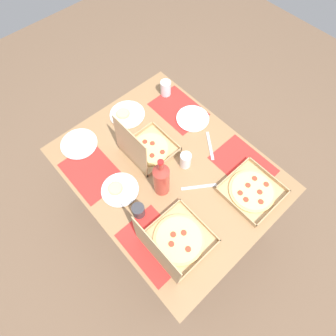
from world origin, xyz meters
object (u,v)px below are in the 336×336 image
plate_far_left (120,190)px  cup_clear_left (166,88)px  plate_near_right (127,115)px  pizza_box_center (146,148)px  cup_dark (139,211)px  soda_bottle (161,179)px  plate_near_left (79,144)px  pizza_box_edge_far (252,191)px  cup_clear_right (185,160)px  plate_middle (193,119)px  pizza_box_corner_right (174,242)px

plate_far_left → cup_clear_left: 0.79m
plate_near_right → pizza_box_center: bearing=164.1°
pizza_box_center → cup_dark: bearing=134.0°
soda_bottle → cup_dark: (-0.03, 0.19, -0.09)m
plate_near_left → cup_dark: cup_dark is taller
plate_near_left → plate_far_left: bearing=179.8°
pizza_box_edge_far → plate_near_left: pizza_box_edge_far is taller
pizza_box_center → plate_near_right: pizza_box_center is taller
pizza_box_edge_far → cup_clear_right: 0.42m
plate_near_left → plate_near_right: size_ratio=0.98×
soda_bottle → cup_clear_right: (0.03, -0.21, -0.08)m
plate_middle → cup_clear_right: 0.35m
pizza_box_corner_right → plate_middle: pizza_box_corner_right is taller
cup_dark → cup_clear_right: 0.41m
pizza_box_corner_right → plate_far_left: (0.44, 0.02, -0.04)m
cup_clear_right → cup_dark: bearing=97.4°
pizza_box_center → plate_far_left: 0.30m
plate_far_left → soda_bottle: (-0.16, -0.19, 0.12)m
plate_near_right → pizza_box_corner_right: bearing=157.7°
cup_clear_left → cup_clear_right: 0.59m
plate_near_right → soda_bottle: soda_bottle is taller
pizza_box_edge_far → cup_dark: cup_dark is taller
pizza_box_edge_far → plate_far_left: (0.52, 0.56, -0.00)m
soda_bottle → cup_clear_left: size_ratio=2.97×
pizza_box_corner_right → plate_near_left: 0.86m
cup_dark → cup_clear_left: bearing=-51.4°
plate_middle → soda_bottle: 0.56m
plate_near_right → plate_far_left: bearing=137.5°
soda_bottle → cup_clear_left: soda_bottle is taller
soda_bottle → cup_dark: 0.21m
plate_middle → cup_dark: 0.73m
pizza_box_edge_far → pizza_box_corner_right: 0.54m
plate_near_left → plate_far_left: (-0.42, 0.00, 0.00)m
pizza_box_corner_right → plate_middle: bearing=-51.3°
pizza_box_corner_right → plate_middle: size_ratio=1.58×
plate_near_left → plate_far_left: size_ratio=1.07×
pizza_box_center → pizza_box_corner_right: bearing=154.1°
pizza_box_corner_right → cup_clear_right: pizza_box_corner_right is taller
plate_far_left → cup_clear_right: (-0.13, -0.40, 0.04)m
pizza_box_center → cup_clear_right: size_ratio=2.95×
pizza_box_center → soda_bottle: 0.28m
soda_bottle → cup_clear_left: (0.53, -0.51, -0.08)m
plate_near_left → soda_bottle: 0.62m
pizza_box_edge_far → plate_near_left: bearing=30.7°
plate_near_right → cup_clear_right: (-0.54, -0.03, 0.04)m
pizza_box_center → pizza_box_corner_right: (-0.53, 0.26, 0.00)m
plate_near_left → soda_bottle: soda_bottle is taller
pizza_box_center → plate_middle: pizza_box_center is taller
pizza_box_center → plate_near_left: pizza_box_center is taller
pizza_box_corner_right → plate_middle: 0.83m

